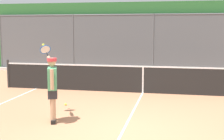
{
  "coord_description": "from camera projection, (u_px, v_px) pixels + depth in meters",
  "views": [
    {
      "loc": [
        -1.11,
        6.57,
        2.28
      ],
      "look_at": [
        0.71,
        -2.4,
        1.05
      ],
      "focal_mm": 50.66,
      "sensor_mm": 36.0,
      "label": 1
    }
  ],
  "objects": [
    {
      "name": "tennis_net",
      "position": [
        143.0,
        79.0,
        11.05
      ],
      "size": [
        10.41,
        0.09,
        1.07
      ],
      "color": "#2D2D2D",
      "rests_on": "ground"
    },
    {
      "name": "ground_plane",
      "position": [
        122.0,
        133.0,
        6.91
      ],
      "size": [
        60.0,
        60.0,
        0.0
      ],
      "primitive_type": "plane",
      "color": "#B27551"
    },
    {
      "name": "tennis_ball_near_net",
      "position": [
        66.0,
        104.0,
        9.33
      ],
      "size": [
        0.07,
        0.07,
        0.07
      ],
      "primitive_type": "sphere",
      "color": "#D6E042",
      "rests_on": "ground"
    },
    {
      "name": "tennis_player",
      "position": [
        52.0,
        85.0,
        7.61
      ],
      "size": [
        0.81,
        1.17,
        1.86
      ],
      "rotation": [
        0.0,
        0.0,
        -1.21
      ],
      "color": "black",
      "rests_on": "ground"
    },
    {
      "name": "fence_backdrop",
      "position": [
        154.0,
        38.0,
        16.08
      ],
      "size": [
        19.45,
        1.37,
        3.55
      ],
      "color": "#565B60",
      "rests_on": "ground"
    }
  ]
}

